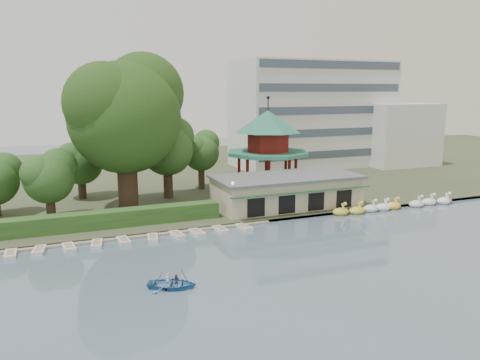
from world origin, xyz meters
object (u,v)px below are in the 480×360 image
dock (116,238)px  boathouse (287,190)px  rowboat_with_passengers (172,281)px  pavilion (268,142)px  big_tree (126,110)px

dock → boathouse: bearing=12.2°
rowboat_with_passengers → boathouse: bearing=43.7°
pavilion → big_tree: bearing=-169.7°
pavilion → big_tree: 21.77m
pavilion → boathouse: bearing=-101.3°
pavilion → big_tree: (-20.82, -3.78, 5.14)m
dock → boathouse: (22.00, 4.77, 2.25)m
pavilion → rowboat_with_passengers: 36.52m
pavilion → rowboat_with_passengers: size_ratio=2.12×
dock → rowboat_with_passengers: (2.49, -13.88, 0.43)m
dock → boathouse: size_ratio=1.83×
dock → big_tree: big_tree is taller
dock → big_tree: bearing=73.9°
boathouse → big_tree: size_ratio=0.97×
boathouse → big_tree: big_tree is taller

